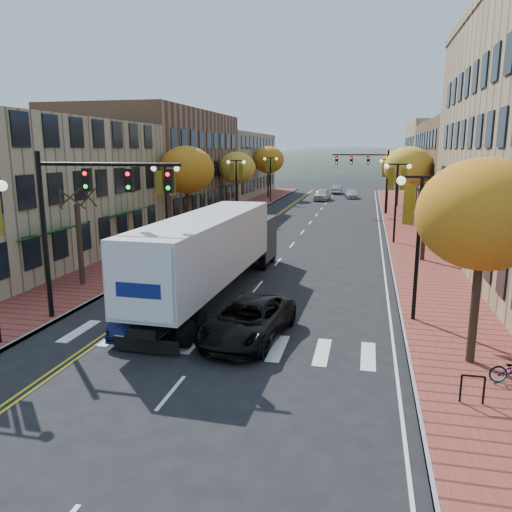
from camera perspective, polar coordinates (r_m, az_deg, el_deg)
The scene contains 30 objects.
ground at distance 17.20m, azimuth -7.12°, elevation -12.24°, with size 200.00×200.00×0.00m, color black.
sidewalk_left at distance 49.87m, azimuth -4.34°, elevation 3.99°, with size 4.00×85.00×0.15m, color brown.
sidewalk_right at distance 47.86m, azimuth 16.78°, elevation 3.17°, with size 4.00×85.00×0.15m, color brown.
building_left_near at distance 35.75m, azimuth -26.48°, elevation 6.72°, with size 12.00×22.00×9.00m, color #9E8966.
building_left_mid at distance 55.48m, azimuth -11.42°, elevation 10.23°, with size 12.00×24.00×11.00m, color brown.
building_left_far at distance 79.01m, azimuth -3.94°, elevation 10.36°, with size 12.00×26.00×9.50m, color #9E8966.
building_right_mid at distance 58.24m, azimuth 25.91°, elevation 8.85°, with size 15.00×24.00×10.00m, color brown.
building_right_far at distance 79.81m, azimuth 22.41°, elevation 10.06°, with size 15.00×20.00×11.00m, color #9E8966.
tree_left_a at distance 27.34m, azimuth -19.49°, elevation 1.25°, with size 0.28×0.28×4.20m.
tree_left_b at distance 41.35m, azimuth -7.93°, elevation 9.72°, with size 4.48×4.48×7.21m.
tree_left_c at distance 56.63m, azimuth -2.19°, elevation 10.03°, with size 4.16×4.16×6.69m.
tree_left_d at distance 74.15m, azimuth 1.42°, elevation 10.94°, with size 4.61×4.61×7.42m.
tree_right_a at distance 17.21m, azimuth 24.57°, elevation 4.31°, with size 4.16×4.16×6.69m.
tree_right_b at distance 33.26m, azimuth 18.67°, elevation 3.13°, with size 0.28×0.28×4.20m.
tree_right_c at distance 48.88m, azimuth 17.05°, elevation 9.66°, with size 4.48×4.48×7.21m.
tree_right_d at distance 64.84m, azimuth 16.02°, elevation 10.05°, with size 4.35×4.35×7.00m.
lamp_left_b at distance 33.44m, azimuth -10.25°, elevation 7.14°, with size 1.96×0.36×6.05m.
lamp_left_c at distance 50.48m, azimuth -2.27°, elevation 8.92°, with size 1.96×0.36×6.05m.
lamp_left_d at distance 68.02m, azimuth 1.67°, elevation 9.73°, with size 1.96×0.36×6.05m.
lamp_right_a at distance 21.00m, azimuth 18.20°, elevation 3.92°, with size 1.96×0.36×6.05m.
lamp_right_b at distance 38.87m, azimuth 15.78°, elevation 7.55°, with size 1.96×0.36×6.05m.
lamp_right_c at distance 56.82m, azimuth 14.87°, elevation 8.88°, with size 1.96×0.36×6.05m.
traffic_mast_near at distance 20.91m, azimuth -18.99°, elevation 5.57°, with size 6.10×0.35×7.00m.
traffic_mast_far at distance 56.76m, azimuth 12.84°, elevation 9.62°, with size 6.10×0.34×7.00m.
semi_truck at distance 24.31m, azimuth -4.63°, elevation 0.98°, with size 3.04×16.45×4.10m.
navy_sedan at distance 20.30m, azimuth -12.14°, elevation -6.37°, with size 1.54×4.42×1.45m, color black.
black_suv at distance 18.95m, azimuth -0.92°, elevation -7.35°, with size 2.50×5.42×1.51m, color black.
car_far_white at distance 71.65m, azimuth 7.60°, elevation 6.97°, with size 1.94×4.83×1.65m, color silver.
car_far_silver at distance 75.63m, azimuth 10.86°, elevation 6.98°, with size 1.79×4.41×1.28m, color #B5B4BC.
car_far_oncoming at distance 82.95m, azimuth 9.26°, elevation 7.51°, with size 1.47×4.22×1.39m, color #ADADB5.
Camera 1 is at (5.43, -14.72, 7.05)m, focal length 35.00 mm.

